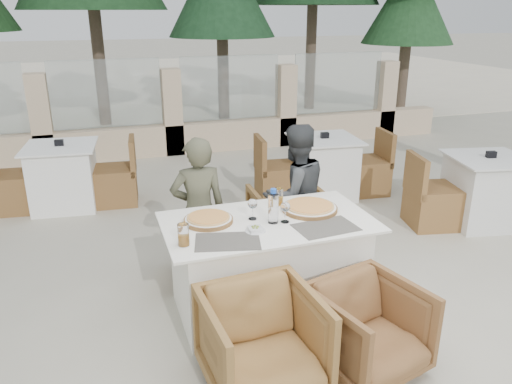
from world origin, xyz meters
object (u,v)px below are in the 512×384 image
object	(u,v)px
wine_glass_near	(285,211)
olive_dish	(255,229)
dining_table	(268,266)
pizza_left	(208,219)
armchair_near_left	(262,343)
beer_glass_right	(279,197)
bg_table_a	(64,176)
wine_glass_centre	(253,208)
armchair_far_right	(288,220)
pizza_right	(310,207)
armchair_near_right	(368,329)
bg_table_b	(323,167)
beer_glass_left	(183,235)
water_bottle	(273,206)
bg_table_c	(485,191)
diner_left	(199,211)
diner_right	(295,195)
armchair_far_left	(206,251)

from	to	relation	value
wine_glass_near	olive_dish	bearing A→B (deg)	-161.31
dining_table	pizza_left	world-z (taller)	pizza_left
armchair_near_left	beer_glass_right	bearing A→B (deg)	61.24
armchair_near_left	bg_table_a	size ratio (longest dim) A/B	0.44
wine_glass_centre	bg_table_a	distance (m)	3.22
armchair_far_right	armchair_near_left	distance (m)	1.98
pizza_right	bg_table_a	distance (m)	3.45
dining_table	bg_table_a	size ratio (longest dim) A/B	0.98
wine_glass_near	armchair_near_right	bearing A→B (deg)	-71.52
beer_glass_right	bg_table_a	world-z (taller)	beer_glass_right
pizza_left	olive_dish	xyz separation A→B (m)	(0.28, -0.27, -0.00)
wine_glass_centre	olive_dish	xyz separation A→B (m)	(-0.05, -0.22, -0.07)
pizza_right	armchair_near_right	size ratio (longest dim) A/B	0.66
wine_glass_centre	armchair_near_right	distance (m)	1.21
bg_table_a	pizza_right	bearing A→B (deg)	-48.40
pizza_right	bg_table_b	distance (m)	2.47
bg_table_b	beer_glass_right	bearing A→B (deg)	-118.87
pizza_right	beer_glass_left	xyz separation A→B (m)	(-1.07, -0.31, 0.05)
dining_table	water_bottle	bearing A→B (deg)	-59.59
pizza_right	bg_table_c	xyz separation A→B (m)	(2.49, 0.77, -0.41)
wine_glass_near	bg_table_c	distance (m)	2.96
pizza_right	wine_glass_near	distance (m)	0.32
beer_glass_right	pizza_left	bearing A→B (deg)	-164.91
wine_glass_near	beer_glass_left	xyz separation A→B (m)	(-0.80, -0.15, -0.01)
diner_left	bg_table_a	xyz separation A→B (m)	(-1.19, 2.24, -0.27)
diner_right	bg_table_c	distance (m)	2.39
armchair_near_left	diner_left	bearing A→B (deg)	89.26
armchair_far_left	pizza_right	bearing A→B (deg)	148.49
pizza_left	wine_glass_centre	xyz separation A→B (m)	(0.34, -0.05, 0.07)
wine_glass_centre	armchair_near_left	xyz separation A→B (m)	(-0.23, -0.91, -0.53)
wine_glass_centre	wine_glass_near	xyz separation A→B (m)	(0.22, -0.13, 0.00)
armchair_near_left	bg_table_b	xyz separation A→B (m)	(1.88, 3.07, 0.06)
pizza_right	diner_left	size ratio (longest dim) A/B	0.34
bg_table_a	armchair_near_right	bearing A→B (deg)	-56.07
bg_table_b	diner_right	bearing A→B (deg)	-118.05
diner_left	armchair_far_left	bearing A→B (deg)	176.79
beer_glass_left	bg_table_c	size ratio (longest dim) A/B	0.10
beer_glass_left	bg_table_a	size ratio (longest dim) A/B	0.10
beer_glass_left	beer_glass_right	bearing A→B (deg)	29.58
water_bottle	wine_glass_centre	size ratio (longest dim) A/B	1.47
diner_right	olive_dish	bearing A→B (deg)	41.22
dining_table	beer_glass_left	bearing A→B (deg)	-162.96
armchair_far_right	armchair_near_left	xyz separation A→B (m)	(-0.88, -1.77, 0.01)
wine_glass_near	diner_right	size ratio (longest dim) A/B	0.14
beer_glass_left	olive_dish	xyz separation A→B (m)	(0.53, 0.06, -0.06)
pizza_right	diner_right	size ratio (longest dim) A/B	0.33
water_bottle	beer_glass_right	xyz separation A→B (m)	(0.17, 0.33, -0.06)
beer_glass_left	diner_right	bearing A→B (deg)	37.30
pizza_right	armchair_far_right	bearing A→B (deg)	79.29
water_bottle	diner_left	size ratio (longest dim) A/B	0.21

